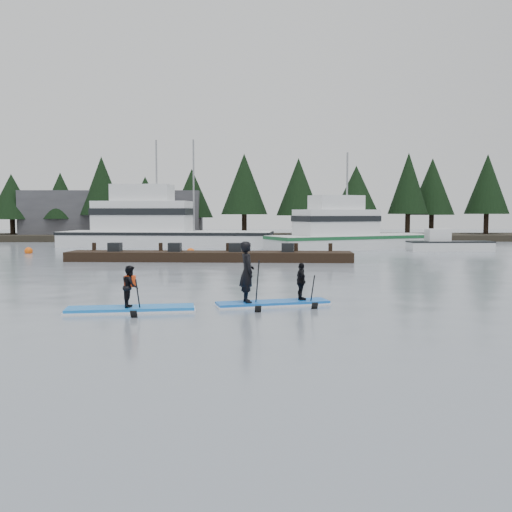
{
  "coord_description": "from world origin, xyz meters",
  "views": [
    {
      "loc": [
        -0.47,
        -16.02,
        2.78
      ],
      "look_at": [
        0.0,
        6.0,
        1.1
      ],
      "focal_mm": 40.0,
      "sensor_mm": 36.0,
      "label": 1
    }
  ],
  "objects_px": {
    "fishing_boat_medium": "(349,241)",
    "paddleboard_solo": "(131,299)",
    "fishing_boat_large": "(161,238)",
    "paddleboard_duo": "(266,284)",
    "floating_dock": "(209,256)"
  },
  "relations": [
    {
      "from": "floating_dock",
      "to": "fishing_boat_large",
      "type": "bearing_deg",
      "value": 112.61
    },
    {
      "from": "fishing_boat_medium",
      "to": "floating_dock",
      "type": "xyz_separation_m",
      "value": [
        -10.11,
        -10.84,
        -0.3
      ]
    },
    {
      "from": "fishing_boat_large",
      "to": "paddleboard_solo",
      "type": "height_order",
      "value": "fishing_boat_large"
    },
    {
      "from": "paddleboard_solo",
      "to": "paddleboard_duo",
      "type": "bearing_deg",
      "value": 7.12
    },
    {
      "from": "fishing_boat_large",
      "to": "fishing_boat_medium",
      "type": "xyz_separation_m",
      "value": [
        14.94,
        -3.45,
        -0.16
      ]
    },
    {
      "from": "paddleboard_solo",
      "to": "paddleboard_duo",
      "type": "distance_m",
      "value": 3.98
    },
    {
      "from": "fishing_boat_medium",
      "to": "paddleboard_duo",
      "type": "distance_m",
      "value": 27.69
    },
    {
      "from": "paddleboard_duo",
      "to": "fishing_boat_large",
      "type": "bearing_deg",
      "value": 90.39
    },
    {
      "from": "fishing_boat_medium",
      "to": "paddleboard_duo",
      "type": "xyz_separation_m",
      "value": [
        -7.46,
        -26.67,
        0.09
      ]
    },
    {
      "from": "floating_dock",
      "to": "paddleboard_duo",
      "type": "distance_m",
      "value": 16.05
    },
    {
      "from": "fishing_boat_large",
      "to": "paddleboard_solo",
      "type": "distance_m",
      "value": 31.3
    },
    {
      "from": "fishing_boat_medium",
      "to": "paddleboard_solo",
      "type": "height_order",
      "value": "fishing_boat_medium"
    },
    {
      "from": "fishing_boat_large",
      "to": "paddleboard_duo",
      "type": "xyz_separation_m",
      "value": [
        7.48,
        -30.12,
        -0.07
      ]
    },
    {
      "from": "fishing_boat_medium",
      "to": "paddleboard_solo",
      "type": "bearing_deg",
      "value": -136.32
    },
    {
      "from": "fishing_boat_large",
      "to": "fishing_boat_medium",
      "type": "bearing_deg",
      "value": -6.65
    }
  ]
}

